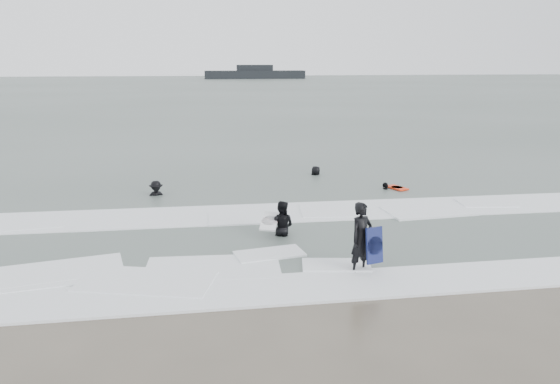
{
  "coord_description": "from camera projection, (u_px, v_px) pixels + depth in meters",
  "views": [
    {
      "loc": [
        -2.52,
        -12.94,
        5.58
      ],
      "look_at": [
        0.0,
        5.0,
        1.1
      ],
      "focal_mm": 35.0,
      "sensor_mm": 36.0,
      "label": 1
    }
  ],
  "objects": [
    {
      "name": "surfer_right_far",
      "position": [
        316.0,
        176.0,
        26.42
      ],
      "size": [
        0.9,
        0.95,
        1.63
      ],
      "primitive_type": "imported",
      "rotation": [
        0.0,
        0.0,
        -2.24
      ],
      "color": "black",
      "rests_on": "ground"
    },
    {
      "name": "surfer_wading",
      "position": [
        282.0,
        236.0,
        17.53
      ],
      "size": [
        1.03,
        0.93,
        1.72
      ],
      "primitive_type": "imported",
      "rotation": [
        0.0,
        0.0,
        2.72
      ],
      "color": "black",
      "rests_on": "ground"
    },
    {
      "name": "surfer_right_near",
      "position": [
        385.0,
        190.0,
        23.53
      ],
      "size": [
        0.94,
        0.78,
        1.51
      ],
      "primitive_type": "imported",
      "rotation": [
        0.0,
        0.0,
        -2.57
      ],
      "color": "black",
      "rests_on": "ground"
    },
    {
      "name": "sea",
      "position": [
        218.0,
        91.0,
        91.02
      ],
      "size": [
        320.0,
        320.0,
        0.0
      ],
      "primitive_type": "plane",
      "color": "#47544C",
      "rests_on": "ground"
    },
    {
      "name": "bodyboards",
      "position": [
        351.0,
        213.0,
        18.35
      ],
      "size": [
        7.02,
        9.77,
        1.25
      ],
      "color": "#0F1647",
      "rests_on": "ground"
    },
    {
      "name": "surf_foam",
      "position": [
        286.0,
        233.0,
        17.67
      ],
      "size": [
        30.03,
        9.06,
        0.09
      ],
      "color": "white",
      "rests_on": "ground"
    },
    {
      "name": "vessel_horizon",
      "position": [
        255.0,
        74.0,
        145.53
      ],
      "size": [
        26.62,
        4.75,
        3.61
      ],
      "color": "black",
      "rests_on": "ground"
    },
    {
      "name": "surfer_breaker",
      "position": [
        156.0,
        197.0,
        22.41
      ],
      "size": [
        1.08,
        0.75,
        1.53
      ],
      "primitive_type": "imported",
      "rotation": [
        0.0,
        0.0,
        0.2
      ],
      "color": "black",
      "rests_on": "ground"
    },
    {
      "name": "ground",
      "position": [
        307.0,
        279.0,
        14.12
      ],
      "size": [
        320.0,
        320.0,
        0.0
      ],
      "primitive_type": "plane",
      "color": "brown",
      "rests_on": "ground"
    },
    {
      "name": "surfer_centre",
      "position": [
        360.0,
        273.0,
        14.5
      ],
      "size": [
        0.86,
        0.76,
        1.96
      ],
      "primitive_type": "imported",
      "rotation": [
        0.0,
        0.0,
        0.52
      ],
      "color": "black",
      "rests_on": "ground"
    }
  ]
}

